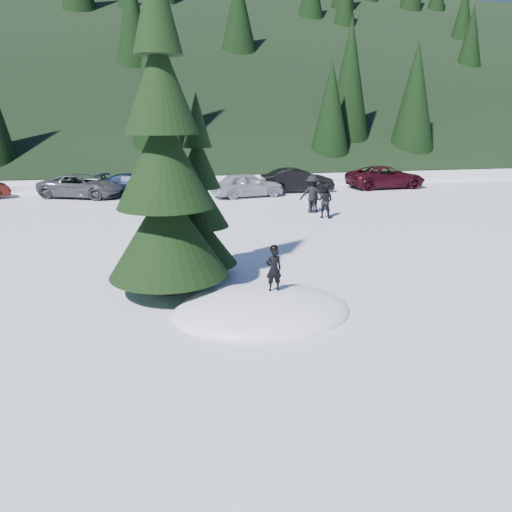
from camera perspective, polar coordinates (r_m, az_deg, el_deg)
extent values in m
plane|color=white|center=(12.56, 0.73, -6.38)|extent=(200.00, 200.00, 0.00)
ellipsoid|color=white|center=(12.56, 0.73, -6.38)|extent=(4.48, 3.52, 0.96)
cylinder|color=black|center=(13.76, -9.90, -1.52)|extent=(0.38, 0.38, 1.40)
cone|color=black|center=(13.48, -10.12, 2.92)|extent=(3.20, 3.20, 2.46)
cone|color=black|center=(13.19, -10.52, 10.81)|extent=(2.54, 2.54, 2.46)
cone|color=black|center=(13.17, -10.94, 18.90)|extent=(1.88, 1.88, 2.46)
cylinder|color=black|center=(15.21, -6.32, -0.47)|extent=(0.26, 0.26, 1.00)
cone|color=black|center=(15.04, -6.40, 1.94)|extent=(2.20, 2.20, 1.52)
cone|color=black|center=(14.81, -6.53, 6.26)|extent=(1.75, 1.75, 1.52)
cone|color=black|center=(14.66, -6.68, 10.70)|extent=(1.29, 1.29, 1.52)
cone|color=black|center=(14.60, -6.83, 15.19)|extent=(0.84, 0.84, 1.52)
imported|color=black|center=(12.45, 2.05, -1.52)|extent=(0.41, 0.27, 1.11)
imported|color=black|center=(24.00, 7.90, 6.27)|extent=(1.00, 0.97, 1.63)
imported|color=black|center=(25.20, 6.72, 6.77)|extent=(1.03, 0.80, 1.63)
imported|color=black|center=(25.17, 6.40, 7.04)|extent=(1.31, 0.90, 1.86)
imported|color=#46474D|center=(31.47, -19.27, 7.58)|extent=(5.47, 4.06, 1.38)
imported|color=black|center=(31.60, -13.79, 7.94)|extent=(4.75, 3.32, 1.28)
imported|color=#9FA2A8|center=(29.94, -1.00, 8.15)|extent=(4.50, 2.43, 1.46)
imported|color=black|center=(32.03, 4.73, 8.63)|extent=(4.53, 1.63, 1.49)
imported|color=#330912|center=(34.80, 14.61, 8.73)|extent=(5.34, 2.65, 1.46)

